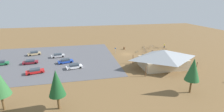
# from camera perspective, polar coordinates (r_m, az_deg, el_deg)

# --- Properties ---
(ground) EXTENTS (160.00, 160.00, 0.00)m
(ground) POSITION_cam_1_polar(r_m,az_deg,el_deg) (62.54, 4.96, 0.63)
(ground) COLOR brown
(ground) RESTS_ON ground
(parking_lot_asphalt) EXTENTS (42.13, 35.73, 0.05)m
(parking_lot_asphalt) POSITION_cam_1_polar(r_m,az_deg,el_deg) (59.50, -19.88, -1.27)
(parking_lot_asphalt) COLOR #56565B
(parking_lot_asphalt) RESTS_ON ground
(bike_pavilion) EXTENTS (15.16, 10.38, 5.31)m
(bike_pavilion) POSITION_cam_1_polar(r_m,az_deg,el_deg) (51.13, 16.80, -0.52)
(bike_pavilion) COLOR #C6B28E
(bike_pavilion) RESTS_ON ground
(trash_bin) EXTENTS (0.60, 0.60, 0.90)m
(trash_bin) POSITION_cam_1_polar(r_m,az_deg,el_deg) (68.70, 4.07, 2.60)
(trash_bin) COLOR brown
(trash_bin) RESTS_ON ground
(lot_sign) EXTENTS (0.56, 0.08, 2.20)m
(lot_sign) POSITION_cam_1_polar(r_m,az_deg,el_deg) (62.94, 1.11, 2.14)
(lot_sign) COLOR #99999E
(lot_sign) RESTS_ON ground
(pine_far_west) EXTENTS (2.97, 2.97, 7.59)m
(pine_far_west) POSITION_cam_1_polar(r_m,az_deg,el_deg) (38.25, 25.53, -4.17)
(pine_far_west) COLOR brown
(pine_far_west) RESTS_ON ground
(pine_midwest) EXTENTS (2.91, 2.91, 7.47)m
(pine_midwest) POSITION_cam_1_polar(r_m,az_deg,el_deg) (30.86, -18.12, -8.67)
(pine_midwest) COLOR brown
(pine_midwest) RESTS_ON ground
(bicycle_white_near_porch) EXTENTS (1.11, 1.42, 0.81)m
(bicycle_white_near_porch) POSITION_cam_1_polar(r_m,az_deg,el_deg) (69.59, 10.49, 2.47)
(bicycle_white_near_porch) COLOR black
(bicycle_white_near_porch) RESTS_ON ground
(bicycle_teal_yard_center) EXTENTS (1.34, 1.20, 0.79)m
(bicycle_teal_yard_center) POSITION_cam_1_polar(r_m,az_deg,el_deg) (60.82, 10.16, 0.26)
(bicycle_teal_yard_center) COLOR black
(bicycle_teal_yard_center) RESTS_ON ground
(bicycle_green_back_row) EXTENTS (1.67, 0.50, 0.88)m
(bicycle_green_back_row) POSITION_cam_1_polar(r_m,az_deg,el_deg) (61.60, 16.32, 0.06)
(bicycle_green_back_row) COLOR black
(bicycle_green_back_row) RESTS_ON ground
(bicycle_orange_by_bin) EXTENTS (1.55, 0.88, 0.77)m
(bicycle_orange_by_bin) POSITION_cam_1_polar(r_m,az_deg,el_deg) (70.39, 17.18, 2.13)
(bicycle_orange_by_bin) COLOR black
(bicycle_orange_by_bin) RESTS_ON ground
(bicycle_yellow_front_row) EXTENTS (1.58, 0.79, 0.81)m
(bicycle_yellow_front_row) POSITION_cam_1_polar(r_m,az_deg,el_deg) (64.38, 17.89, 0.65)
(bicycle_yellow_front_row) COLOR black
(bicycle_yellow_front_row) RESTS_ON ground
(bicycle_red_yard_front) EXTENTS (1.52, 0.75, 0.79)m
(bicycle_red_yard_front) POSITION_cam_1_polar(r_m,az_deg,el_deg) (70.12, 11.88, 2.50)
(bicycle_red_yard_front) COLOR black
(bicycle_red_yard_front) RESTS_ON ground
(bicycle_purple_near_sign) EXTENTS (1.64, 0.48, 0.78)m
(bicycle_purple_near_sign) POSITION_cam_1_polar(r_m,az_deg,el_deg) (62.13, 11.80, 0.53)
(bicycle_purple_near_sign) COLOR black
(bicycle_purple_near_sign) RESTS_ON ground
(bicycle_black_edge_north) EXTENTS (1.50, 0.98, 0.84)m
(bicycle_black_edge_north) POSITION_cam_1_polar(r_m,az_deg,el_deg) (72.12, 14.56, 2.74)
(bicycle_black_edge_north) COLOR black
(bicycle_black_edge_north) RESTS_ON ground
(bicycle_blue_edge_south) EXTENTS (1.33, 1.10, 0.82)m
(bicycle_blue_edge_south) POSITION_cam_1_polar(r_m,az_deg,el_deg) (65.96, 11.02, 1.59)
(bicycle_blue_edge_south) COLOR black
(bicycle_blue_edge_south) RESTS_ON ground
(bicycle_silver_lone_east) EXTENTS (1.33, 1.02, 0.75)m
(bicycle_silver_lone_east) POSITION_cam_1_polar(r_m,az_deg,el_deg) (72.27, 10.50, 3.02)
(bicycle_silver_lone_east) COLOR black
(bicycle_silver_lone_east) RESTS_ON ground
(bicycle_white_yard_right) EXTENTS (0.95, 1.55, 0.86)m
(bicycle_white_yard_right) POSITION_cam_1_polar(r_m,az_deg,el_deg) (73.88, 13.22, 3.20)
(bicycle_white_yard_right) COLOR black
(bicycle_white_yard_right) RESTS_ON ground
(bicycle_teal_lone_west) EXTENTS (1.53, 0.68, 0.80)m
(bicycle_teal_lone_west) POSITION_cam_1_polar(r_m,az_deg,el_deg) (64.37, 8.23, 1.33)
(bicycle_teal_lone_west) COLOR black
(bicycle_teal_lone_west) RESTS_ON ground
(car_blue_end_stall) EXTENTS (4.84, 2.83, 1.34)m
(car_blue_end_stall) POSITION_cam_1_polar(r_m,az_deg,el_deg) (54.97, -15.31, -1.60)
(car_blue_end_stall) COLOR #1E42B2
(car_blue_end_stall) RESTS_ON parking_lot_asphalt
(car_tan_far_end) EXTENTS (4.69, 3.03, 1.42)m
(car_tan_far_end) POSITION_cam_1_polar(r_m,az_deg,el_deg) (66.95, -24.60, 0.87)
(car_tan_far_end) COLOR tan
(car_tan_far_end) RESTS_ON parking_lot_asphalt
(car_green_mid_lot) EXTENTS (4.62, 2.46, 1.36)m
(car_green_mid_lot) POSITION_cam_1_polar(r_m,az_deg,el_deg) (61.22, -33.31, -1.99)
(car_green_mid_lot) COLOR #1E6B3D
(car_green_mid_lot) RESTS_ON parking_lot_asphalt
(car_maroon_near_entry) EXTENTS (4.56, 2.33, 1.27)m
(car_maroon_near_entry) POSITION_cam_1_polar(r_m,az_deg,el_deg) (58.07, -25.66, -1.75)
(car_maroon_near_entry) COLOR maroon
(car_maroon_near_entry) RESTS_ON parking_lot_asphalt
(car_white_aisle_side) EXTENTS (4.85, 2.78, 1.35)m
(car_white_aisle_side) POSITION_cam_1_polar(r_m,az_deg,el_deg) (49.95, -12.53, -3.34)
(car_white_aisle_side) COLOR white
(car_white_aisle_side) RESTS_ON parking_lot_asphalt
(car_red_inner_stall) EXTENTS (4.85, 2.82, 1.30)m
(car_red_inner_stall) POSITION_cam_1_polar(r_m,az_deg,el_deg) (49.88, -24.38, -4.61)
(car_red_inner_stall) COLOR red
(car_red_inner_stall) RESTS_ON parking_lot_asphalt
(car_silver_front_row) EXTENTS (4.66, 2.50, 1.28)m
(car_silver_front_row) POSITION_cam_1_polar(r_m,az_deg,el_deg) (61.38, -17.68, 0.18)
(car_silver_front_row) COLOR #BCBCC1
(car_silver_front_row) RESTS_ON parking_lot_asphalt
(visitor_crossing_yard) EXTENTS (0.36, 0.36, 1.84)m
(visitor_crossing_yard) POSITION_cam_1_polar(r_m,az_deg,el_deg) (74.07, 17.10, 3.38)
(visitor_crossing_yard) COLOR #2D3347
(visitor_crossing_yard) RESTS_ON ground
(visitor_by_pavilion) EXTENTS (0.38, 0.40, 1.70)m
(visitor_by_pavilion) POSITION_cam_1_polar(r_m,az_deg,el_deg) (63.43, 13.29, 1.30)
(visitor_by_pavilion) COLOR #2D3347
(visitor_by_pavilion) RESTS_ON ground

